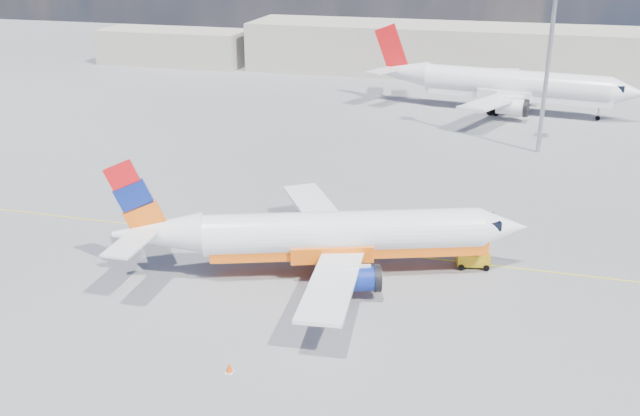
% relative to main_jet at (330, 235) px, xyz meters
% --- Properties ---
extents(ground, '(240.00, 240.00, 0.00)m').
position_rel_main_jet_xyz_m(ground, '(-2.77, 1.35, -2.98)').
color(ground, slate).
rests_on(ground, ground).
extents(taxi_line, '(70.00, 0.15, 0.01)m').
position_rel_main_jet_xyz_m(taxi_line, '(-2.77, 4.35, -2.97)').
color(taxi_line, yellow).
rests_on(taxi_line, ground).
extents(terminal_main, '(70.00, 14.00, 8.00)m').
position_rel_main_jet_xyz_m(terminal_main, '(2.23, 76.35, 1.02)').
color(terminal_main, '#ADA495').
rests_on(terminal_main, ground).
extents(terminal_annex, '(26.00, 10.00, 6.00)m').
position_rel_main_jet_xyz_m(terminal_annex, '(-47.77, 73.35, 0.02)').
color(terminal_annex, '#ADA495').
rests_on(terminal_annex, ground).
extents(main_jet, '(29.36, 22.27, 8.93)m').
position_rel_main_jet_xyz_m(main_jet, '(0.00, 0.00, 0.00)').
color(main_jet, white).
rests_on(main_jet, ground).
extents(second_jet, '(35.73, 27.97, 10.81)m').
position_rel_main_jet_xyz_m(second_jet, '(10.56, 52.19, 0.63)').
color(second_jet, white).
rests_on(second_jet, ground).
extents(gse_tug, '(2.54, 1.88, 1.66)m').
position_rel_main_jet_xyz_m(gse_tug, '(9.70, 3.77, -2.19)').
color(gse_tug, black).
rests_on(gse_tug, ground).
extents(traffic_cone, '(0.45, 0.45, 0.63)m').
position_rel_main_jet_xyz_m(traffic_cone, '(-2.36, -13.23, -2.67)').
color(traffic_cone, white).
rests_on(traffic_cone, ground).
extents(floodlight_mast, '(1.59, 1.59, 21.75)m').
position_rel_main_jet_xyz_m(floodlight_mast, '(14.72, 34.37, 10.06)').
color(floodlight_mast, '#9C9CA4').
rests_on(floodlight_mast, ground).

